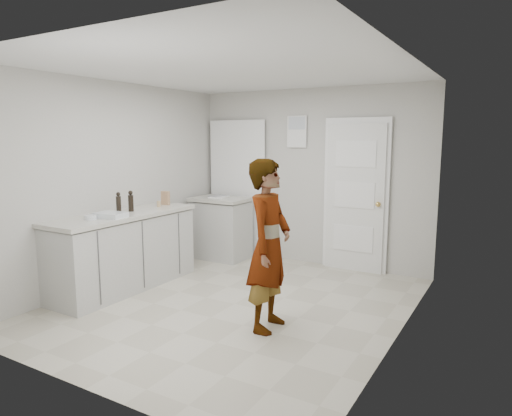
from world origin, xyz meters
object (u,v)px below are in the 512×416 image
Objects in this scene: oil_cruet_b at (119,203)px; egg_bowl at (91,217)px; cake_mix_box at (165,198)px; person at (269,245)px; spice_jar at (159,204)px; oil_cruet_a at (131,201)px; baking_dish at (111,215)px.

egg_bowl is (0.02, -0.43, -0.10)m from oil_cruet_b.
egg_bowl is (0.04, -1.27, -0.07)m from cake_mix_box.
person reaches higher than spice_jar.
oil_cruet_a reaches higher than spice_jar.
egg_bowl is (0.01, -1.09, -0.01)m from spice_jar.
oil_cruet_b is (0.02, -0.21, 0.00)m from oil_cruet_a.
oil_cruet_a reaches higher than baking_dish.
spice_jar is 0.90m from baking_dish.
oil_cruet_b is 0.73× the size of baking_dish.
person reaches higher than cake_mix_box.
person is 6.25× the size of oil_cruet_b.
person is 2.08m from oil_cruet_b.
oil_cruet_b is at bearing 92.87° from egg_bowl.
cake_mix_box is at bearing 91.30° from oil_cruet_b.
baking_dish is (0.09, -0.89, -0.01)m from spice_jar.
person reaches higher than oil_cruet_b.
egg_bowl is at bearing -86.46° from oil_cruet_a.
cake_mix_box is 0.71× the size of oil_cruet_b.
baking_dish reaches higher than egg_bowl.
egg_bowl is at bearing -93.26° from cake_mix_box.
cake_mix_box is 1.27m from egg_bowl.
spice_jar is 0.67m from oil_cruet_b.
oil_cruet_b is (0.02, -0.84, 0.03)m from cake_mix_box.
baking_dish is at bearing 88.13° from person.
oil_cruet_a is (-0.03, -0.45, 0.08)m from spice_jar.
oil_cruet_b reaches higher than cake_mix_box.
oil_cruet_a is 1.99× the size of egg_bowl.
egg_bowl is at bearing -113.42° from baking_dish.
person reaches higher than egg_bowl.
oil_cruet_b reaches higher than spice_jar.
baking_dish is (0.11, -0.23, -0.10)m from oil_cruet_b.
spice_jar is at bearing -83.72° from cake_mix_box.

